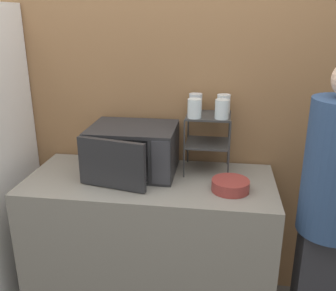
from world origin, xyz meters
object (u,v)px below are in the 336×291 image
object	(u,v)px
glass_back_left	(196,103)
bowl	(230,186)
person	(332,204)
dish_rack	(208,131)
glass_back_right	(224,103)
microwave	(132,150)
glass_front_left	(194,108)
glass_front_right	(222,109)

from	to	relation	value
glass_back_left	bowl	distance (m)	0.56
glass_back_left	person	bearing A→B (deg)	-30.13
dish_rack	glass_back_right	distance (m)	0.19
microwave	glass_back_left	distance (m)	0.48
glass_front_left	person	size ratio (longest dim) A/B	0.07
glass_back_right	glass_back_left	bearing A→B (deg)	179.57
dish_rack	glass_back_right	size ratio (longest dim) A/B	3.27
glass_front_right	bowl	bearing A→B (deg)	-71.31
glass_front_left	glass_back_right	size ratio (longest dim) A/B	1.00
glass_back_right	glass_front_right	world-z (taller)	same
glass_front_right	bowl	world-z (taller)	glass_front_right
glass_front_right	person	size ratio (longest dim) A/B	0.07
person	microwave	bearing A→B (deg)	166.68
glass_front_left	glass_front_right	xyz separation A→B (m)	(0.15, 0.01, 0.00)
glass_front_right	glass_back_left	bearing A→B (deg)	137.32
dish_rack	person	distance (m)	0.78
glass_front_left	microwave	bearing A→B (deg)	-177.80
glass_back_right	bowl	size ratio (longest dim) A/B	0.53
dish_rack	glass_front_right	bearing A→B (deg)	-43.63
glass_front_left	person	distance (m)	0.88
dish_rack	glass_front_left	size ratio (longest dim) A/B	3.27
dish_rack	glass_back_left	world-z (taller)	glass_back_left
glass_back_right	glass_front_right	size ratio (longest dim) A/B	1.00
glass_front_right	person	bearing A→B (deg)	-25.91
dish_rack	glass_front_left	bearing A→B (deg)	-134.29
glass_front_right	microwave	bearing A→B (deg)	-177.78
dish_rack	glass_front_right	distance (m)	0.19
glass_front_right	glass_back_left	size ratio (longest dim) A/B	1.00
person	glass_front_left	bearing A→B (deg)	159.46
glass_front_right	bowl	distance (m)	0.43
microwave	glass_back_right	distance (m)	0.62
microwave	bowl	distance (m)	0.62
dish_rack	glass_back_right	xyz separation A→B (m)	(0.09, 0.07, 0.15)
bowl	person	bearing A→B (deg)	-9.57
dish_rack	glass_front_right	world-z (taller)	glass_front_right
dish_rack	bowl	world-z (taller)	dish_rack
glass_back_left	person	distance (m)	0.94
glass_back_right	bowl	distance (m)	0.51
bowl	glass_front_left	bearing A→B (deg)	139.53
microwave	bowl	world-z (taller)	microwave
glass_front_left	glass_back_left	world-z (taller)	same
dish_rack	glass_front_right	xyz separation A→B (m)	(0.08, -0.07, 0.15)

